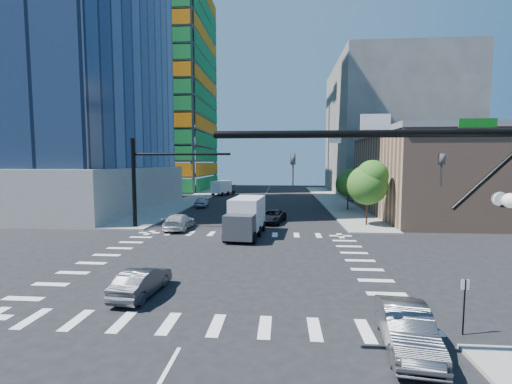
{
  "coord_description": "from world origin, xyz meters",
  "views": [
    {
      "loc": [
        3.68,
        -22.35,
        6.66
      ],
      "look_at": [
        1.31,
        8.0,
        4.07
      ],
      "focal_mm": 24.0,
      "sensor_mm": 36.0,
      "label": 1
    }
  ],
  "objects": [
    {
      "name": "sidewalk_nw",
      "position": [
        -12.5,
        40.0,
        0.07
      ],
      "size": [
        5.0,
        60.0,
        0.15
      ],
      "primitive_type": "cube",
      "color": "gray",
      "rests_on": "ground"
    },
    {
      "name": "car_nb_right",
      "position": [
        8.15,
        -10.17,
        0.75
      ],
      "size": [
        2.11,
        4.72,
        1.5
      ],
      "primitive_type": "imported",
      "rotation": [
        0.0,
        0.0,
        -0.12
      ],
      "color": "#4D4E52",
      "rests_on": "ground"
    },
    {
      "name": "construction_building",
      "position": [
        -27.41,
        61.93,
        24.61
      ],
      "size": [
        25.16,
        34.5,
        70.6
      ],
      "color": "slate",
      "rests_on": "ground"
    },
    {
      "name": "ground",
      "position": [
        0.0,
        0.0,
        0.0
      ],
      "size": [
        160.0,
        160.0,
        0.0
      ],
      "primitive_type": "plane",
      "color": "black",
      "rests_on": "ground"
    },
    {
      "name": "sidewalk_ne",
      "position": [
        12.5,
        40.0,
        0.07
      ],
      "size": [
        5.0,
        60.0,
        0.15
      ],
      "primitive_type": "cube",
      "color": "gray",
      "rests_on": "ground"
    },
    {
      "name": "no_parking_sign",
      "position": [
        10.7,
        -9.0,
        1.38
      ],
      "size": [
        0.3,
        0.06,
        2.2
      ],
      "color": "black",
      "rests_on": "ground"
    },
    {
      "name": "bg_building_ne",
      "position": [
        27.0,
        55.0,
        14.0
      ],
      "size": [
        24.0,
        30.0,
        28.0
      ],
      "primitive_type": "cube",
      "color": "#5F5A56",
      "rests_on": "ground"
    },
    {
      "name": "signal_mast_se",
      "position": [
        10.6,
        -11.5,
        5.01
      ],
      "size": [
        10.51,
        2.48,
        9.0
      ],
      "color": "black",
      "rests_on": "sidewalk_se"
    },
    {
      "name": "commercial_building",
      "position": [
        25.0,
        22.0,
        5.31
      ],
      "size": [
        20.5,
        22.5,
        10.6
      ],
      "color": "#9F755C",
      "rests_on": "ground"
    },
    {
      "name": "tree_north",
      "position": [
        12.93,
        25.9,
        3.99
      ],
      "size": [
        3.54,
        3.52,
        5.78
      ],
      "color": "#382316",
      "rests_on": "sidewalk_ne"
    },
    {
      "name": "car_sb_mid",
      "position": [
        -8.5,
        28.3,
        0.78
      ],
      "size": [
        2.24,
        4.71,
        1.55
      ],
      "primitive_type": "imported",
      "rotation": [
        0.0,
        0.0,
        3.23
      ],
      "color": "#B4B6BC",
      "rests_on": "ground"
    },
    {
      "name": "tree_south",
      "position": [
        12.63,
        13.9,
        4.69
      ],
      "size": [
        4.16,
        4.16,
        6.82
      ],
      "color": "#382316",
      "rests_on": "sidewalk_ne"
    },
    {
      "name": "car_sb_near",
      "position": [
        -6.69,
        10.94,
        0.78
      ],
      "size": [
        2.21,
        5.36,
        1.55
      ],
      "primitive_type": "imported",
      "rotation": [
        0.0,
        0.0,
        3.15
      ],
      "color": "silver",
      "rests_on": "ground"
    },
    {
      "name": "box_truck_near",
      "position": [
        0.34,
        8.0,
        1.53
      ],
      "size": [
        3.38,
        6.8,
        3.45
      ],
      "rotation": [
        0.0,
        0.0,
        -0.09
      ],
      "color": "black",
      "rests_on": "ground"
    },
    {
      "name": "car_nb_far",
      "position": [
        2.55,
        15.39,
        0.72
      ],
      "size": [
        3.41,
        5.53,
        1.43
      ],
      "primitive_type": "imported",
      "rotation": [
        0.0,
        0.0,
        -0.21
      ],
      "color": "black",
      "rests_on": "ground"
    },
    {
      "name": "box_truck_far",
      "position": [
        -8.5,
        47.69,
        1.32
      ],
      "size": [
        4.33,
        6.2,
        2.99
      ],
      "rotation": [
        0.0,
        0.0,
        2.77
      ],
      "color": "black",
      "rests_on": "ground"
    },
    {
      "name": "road_markings",
      "position": [
        0.0,
        0.0,
        0.01
      ],
      "size": [
        20.0,
        20.0,
        0.01
      ],
      "primitive_type": "cube",
      "color": "silver",
      "rests_on": "ground"
    },
    {
      "name": "car_sb_cross",
      "position": [
        -3.38,
        -6.05,
        0.69
      ],
      "size": [
        1.82,
        4.28,
        1.37
      ],
      "primitive_type": "imported",
      "rotation": [
        0.0,
        0.0,
        3.05
      ],
      "color": "#414145",
      "rests_on": "ground"
    },
    {
      "name": "signal_mast_nw",
      "position": [
        -10.0,
        11.5,
        5.49
      ],
      "size": [
        10.2,
        0.4,
        9.0
      ],
      "color": "black",
      "rests_on": "sidewalk_nw"
    }
  ]
}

